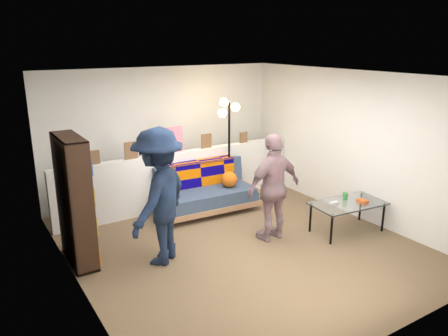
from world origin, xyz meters
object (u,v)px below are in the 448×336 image
at_px(futon_sofa, 206,192).
at_px(coffee_table, 348,205).
at_px(bookshelf, 75,205).
at_px(person_right, 274,188).
at_px(floor_lamp, 228,130).
at_px(person_left, 159,197).

distance_m(futon_sofa, coffee_table, 2.36).
distance_m(bookshelf, person_right, 2.74).
bearing_deg(coffee_table, floor_lamp, 111.23).
bearing_deg(bookshelf, floor_lamp, 16.89).
distance_m(futon_sofa, bookshelf, 2.46).
xyz_separation_m(futon_sofa, floor_lamp, (0.59, 0.23, 0.98)).
bearing_deg(floor_lamp, person_left, -143.78).
xyz_separation_m(bookshelf, person_left, (0.93, -0.57, 0.11)).
relative_size(futon_sofa, person_right, 1.12).
bearing_deg(person_left, person_right, 133.15).
height_order(coffee_table, person_right, person_right).
relative_size(coffee_table, person_right, 0.74).
distance_m(bookshelf, coffee_table, 3.95).
height_order(floor_lamp, person_right, floor_lamp).
bearing_deg(floor_lamp, person_right, -99.96).
relative_size(futon_sofa, coffee_table, 1.52).
relative_size(coffee_table, floor_lamp, 0.63).
xyz_separation_m(futon_sofa, person_left, (-1.40, -1.22, 0.56)).
bearing_deg(bookshelf, coffee_table, -18.26).
height_order(person_left, person_right, person_left).
bearing_deg(futon_sofa, bookshelf, -164.36).
bearing_deg(person_right, floor_lamp, -102.80).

